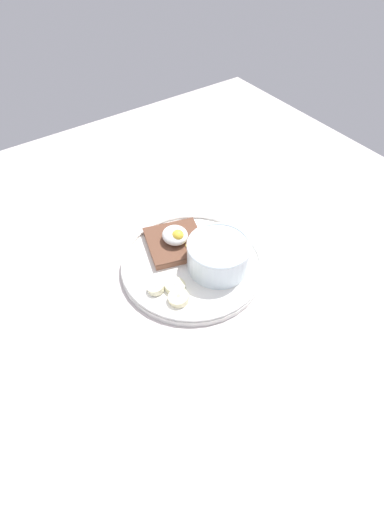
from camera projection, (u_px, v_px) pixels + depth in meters
ground_plane at (192, 271)px, 74.91cm from camera, size 120.00×120.00×2.00cm
plate at (192, 264)px, 73.59cm from camera, size 26.27×26.27×1.60cm
oatmeal_bowl at (218, 255)px, 70.87cm from camera, size 11.37×11.37×5.80cm
toast_slice at (174, 243)px, 75.82cm from camera, size 12.94×12.94×1.53cm
poached_egg at (175, 236)px, 74.26cm from camera, size 6.56×4.84×3.17cm
banana_slice_front at (175, 286)px, 69.10cm from camera, size 3.92×3.98×1.23cm
banana_slice_left at (179, 298)px, 67.17cm from camera, size 3.84×3.93×1.58cm
banana_slice_back at (156, 288)px, 68.66cm from camera, size 3.83×3.77×1.48cm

